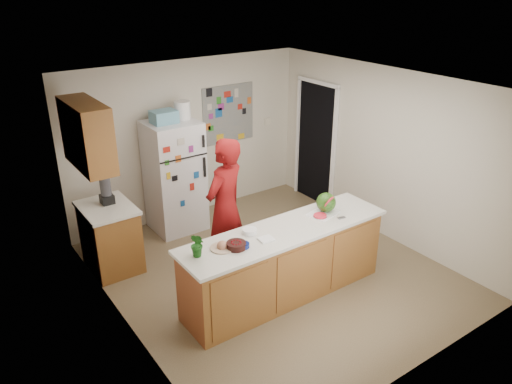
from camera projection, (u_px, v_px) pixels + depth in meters
floor at (273, 272)px, 6.68m from camera, size 4.00×4.50×0.02m
wall_back at (188, 140)px, 7.86m from camera, size 4.00×0.02×2.50m
wall_left at (118, 230)px, 5.11m from camera, size 0.02×4.50×2.50m
wall_right at (385, 154)px, 7.23m from camera, size 0.02×4.50×2.50m
ceiling at (276, 84)px, 5.66m from camera, size 4.00×4.50×0.02m
doorway at (316, 144)px, 8.39m from camera, size 0.03×0.85×2.04m
peninsula_base at (285, 264)px, 6.02m from camera, size 2.60×0.62×0.88m
peninsula_top at (286, 231)px, 5.83m from camera, size 2.68×0.70×0.04m
side_counter_base at (111, 238)px, 6.62m from camera, size 0.60×0.80×0.86m
side_counter_top at (106, 208)px, 6.44m from camera, size 0.64×0.84×0.04m
upper_cabinets at (87, 135)px, 5.92m from camera, size 0.35×1.00×0.80m
refrigerator at (175, 177)px, 7.50m from camera, size 0.75×0.70×1.70m
fridge_top_bin at (164, 117)px, 7.07m from camera, size 0.35×0.28×0.18m
photo_collage at (228, 114)px, 8.12m from camera, size 0.95×0.01×0.95m
person at (225, 208)px, 6.35m from camera, size 0.79×0.67×1.85m
blender_appliance at (106, 190)px, 6.45m from camera, size 0.14×0.14×0.38m
cutting_board at (323, 213)px, 6.19m from camera, size 0.43×0.36×0.01m
watermelon at (326, 202)px, 6.19m from camera, size 0.25×0.25×0.25m
watermelon_slice at (320, 216)px, 6.10m from camera, size 0.16×0.16×0.02m
cherry_bowl at (236, 245)px, 5.41m from camera, size 0.24×0.24×0.07m
white_bowl at (250, 231)px, 5.72m from camera, size 0.17×0.17×0.06m
cobalt_bowl at (243, 245)px, 5.44m from camera, size 0.16×0.16×0.05m
plate at (222, 248)px, 5.42m from camera, size 0.35×0.35×0.02m
paper_towel at (266, 239)px, 5.59m from camera, size 0.18×0.16×0.02m
keys at (342, 218)px, 6.08m from camera, size 0.10×0.06×0.01m
potted_plant at (197, 245)px, 5.21m from camera, size 0.15×0.17×0.29m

